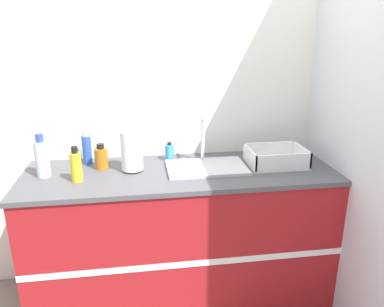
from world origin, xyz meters
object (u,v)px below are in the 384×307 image
(sink, at_px, (206,165))
(paper_towel_roll, at_px, (132,151))
(bottle_clear, at_px, (42,158))
(soap_dispenser, at_px, (170,152))
(bottle_blue, at_px, (87,149))
(bottle_amber, at_px, (101,158))
(dish_rack, at_px, (276,159))
(bottle_yellow, at_px, (76,166))

(sink, relative_size, paper_towel_roll, 1.94)
(sink, bearing_deg, bottle_clear, 179.27)
(soap_dispenser, bearing_deg, sink, -41.58)
(bottle_clear, bearing_deg, soap_dispenser, 12.98)
(sink, height_order, paper_towel_roll, sink)
(paper_towel_roll, bearing_deg, bottle_blue, 148.90)
(bottle_blue, relative_size, soap_dispenser, 1.79)
(paper_towel_roll, height_order, soap_dispenser, paper_towel_roll)
(sink, distance_m, bottle_amber, 0.67)
(bottle_blue, bearing_deg, soap_dispenser, -1.79)
(dish_rack, xyz_separation_m, soap_dispenser, (-0.68, 0.19, 0.02))
(sink, distance_m, dish_rack, 0.47)
(paper_towel_roll, height_order, dish_rack, paper_towel_roll)
(bottle_clear, relative_size, bottle_yellow, 1.25)
(paper_towel_roll, height_order, bottle_blue, paper_towel_roll)
(paper_towel_roll, xyz_separation_m, bottle_yellow, (-0.32, -0.13, -0.04))
(sink, xyz_separation_m, paper_towel_roll, (-0.47, 0.03, 0.11))
(sink, bearing_deg, bottle_amber, 171.12)
(bottle_clear, bearing_deg, dish_rack, -0.35)
(paper_towel_roll, relative_size, bottle_blue, 1.12)
(bottle_amber, relative_size, soap_dispenser, 1.26)
(bottle_clear, xyz_separation_m, bottle_yellow, (0.21, -0.11, -0.02))
(dish_rack, relative_size, bottle_clear, 1.37)
(paper_towel_roll, relative_size, dish_rack, 0.71)
(paper_towel_roll, distance_m, soap_dispenser, 0.31)
(bottle_yellow, distance_m, soap_dispenser, 0.64)
(sink, height_order, bottle_amber, sink)
(sink, xyz_separation_m, bottle_amber, (-0.66, 0.10, 0.05))
(bottle_yellow, distance_m, bottle_blue, 0.30)
(bottle_amber, bearing_deg, bottle_clear, -164.88)
(bottle_amber, relative_size, bottle_blue, 0.70)
(paper_towel_roll, bearing_deg, sink, -4.00)
(dish_rack, height_order, bottle_clear, bottle_clear)
(bottle_yellow, height_order, bottle_blue, bottle_blue)
(bottle_clear, bearing_deg, bottle_blue, 39.64)
(bottle_blue, distance_m, soap_dispenser, 0.55)
(dish_rack, bearing_deg, bottle_yellow, -175.57)
(sink, height_order, bottle_yellow, sink)
(paper_towel_roll, distance_m, dish_rack, 0.94)
(bottle_blue, bearing_deg, bottle_yellow, -95.25)
(bottle_clear, xyz_separation_m, soap_dispenser, (0.78, 0.18, -0.06))
(bottle_blue, bearing_deg, bottle_clear, -140.36)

